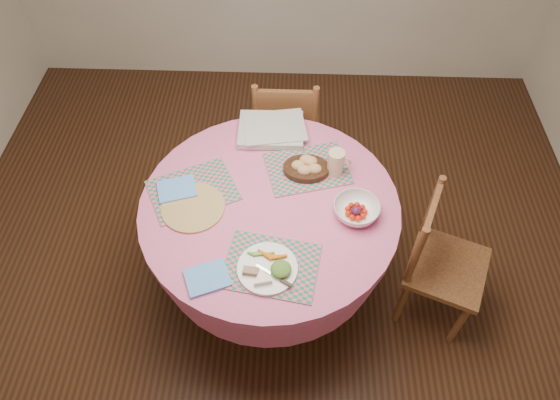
{
  "coord_description": "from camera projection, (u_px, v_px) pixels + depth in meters",
  "views": [
    {
      "loc": [
        0.1,
        -1.46,
        2.6
      ],
      "look_at": [
        0.05,
        0.0,
        0.78
      ],
      "focal_mm": 32.0,
      "sensor_mm": 36.0,
      "label": 1
    }
  ],
  "objects": [
    {
      "name": "ground",
      "position": [
        272.0,
        282.0,
        2.94
      ],
      "size": [
        4.0,
        4.0,
        0.0
      ],
      "primitive_type": "plane",
      "color": "#331C0F",
      "rests_on": "ground"
    },
    {
      "name": "chair_back",
      "position": [
        286.0,
        129.0,
        3.1
      ],
      "size": [
        0.41,
        0.39,
        0.88
      ],
      "rotation": [
        0.0,
        0.0,
        3.14
      ],
      "color": "brown",
      "rests_on": "ground"
    },
    {
      "name": "napkin_near",
      "position": [
        207.0,
        278.0,
        2.1
      ],
      "size": [
        0.22,
        0.2,
        0.01
      ],
      "primitive_type": "cube",
      "rotation": [
        0.0,
        0.0,
        0.39
      ],
      "color": "#5B99EC",
      "rests_on": "dining_table"
    },
    {
      "name": "room_envelope",
      "position": [
        265.0,
        18.0,
        1.61
      ],
      "size": [
        4.01,
        4.01,
        2.71
      ],
      "color": "silver",
      "rests_on": "ground"
    },
    {
      "name": "dinner_plate",
      "position": [
        269.0,
        268.0,
        2.11
      ],
      "size": [
        0.26,
        0.26,
        0.05
      ],
      "rotation": [
        0.0,
        0.0,
        -0.12
      ],
      "color": "white",
      "rests_on": "placemat_front"
    },
    {
      "name": "newspaper_stack",
      "position": [
        272.0,
        129.0,
        2.64
      ],
      "size": [
        0.37,
        0.3,
        0.04
      ],
      "rotation": [
        0.0,
        0.0,
        0.01
      ],
      "color": "silver",
      "rests_on": "dining_table"
    },
    {
      "name": "chair_right",
      "position": [
        439.0,
        260.0,
        2.52
      ],
      "size": [
        0.5,
        0.51,
        0.85
      ],
      "rotation": [
        0.0,
        0.0,
        1.19
      ],
      "color": "brown",
      "rests_on": "ground"
    },
    {
      "name": "placemat_front",
      "position": [
        271.0,
        266.0,
        2.14
      ],
      "size": [
        0.44,
        0.36,
        0.01
      ],
      "primitive_type": "cube",
      "rotation": [
        0.0,
        0.0,
        -0.17
      ],
      "color": "#15795F",
      "rests_on": "dining_table"
    },
    {
      "name": "placemat_back",
      "position": [
        307.0,
        168.0,
        2.5
      ],
      "size": [
        0.46,
        0.39,
        0.01
      ],
      "primitive_type": "cube",
      "rotation": [
        0.0,
        0.0,
        0.26
      ],
      "color": "#15795F",
      "rests_on": "dining_table"
    },
    {
      "name": "napkin_far",
      "position": [
        177.0,
        189.0,
        2.4
      ],
      "size": [
        0.21,
        0.19,
        0.01
      ],
      "primitive_type": "cube",
      "rotation": [
        0.0,
        0.0,
        0.31
      ],
      "color": "#5B99EC",
      "rests_on": "placemat_left"
    },
    {
      "name": "dining_table",
      "position": [
        270.0,
        228.0,
        2.51
      ],
      "size": [
        1.24,
        1.24,
        0.75
      ],
      "color": "#DA6594",
      "rests_on": "ground"
    },
    {
      "name": "placemat_left",
      "position": [
        193.0,
        190.0,
        2.41
      ],
      "size": [
        0.49,
        0.45,
        0.01
      ],
      "primitive_type": "cube",
      "rotation": [
        0.0,
        0.0,
        0.46
      ],
      "color": "#15795F",
      "rests_on": "dining_table"
    },
    {
      "name": "fruit_bowl",
      "position": [
        356.0,
        210.0,
        2.29
      ],
      "size": [
        0.27,
        0.27,
        0.07
      ],
      "rotation": [
        0.0,
        0.0,
        0.35
      ],
      "color": "white",
      "rests_on": "dining_table"
    },
    {
      "name": "bread_bowl",
      "position": [
        307.0,
        167.0,
        2.46
      ],
      "size": [
        0.23,
        0.23,
        0.08
      ],
      "color": "black",
      "rests_on": "placemat_back"
    },
    {
      "name": "wicker_trivet",
      "position": [
        193.0,
        207.0,
        2.34
      ],
      "size": [
        0.3,
        0.3,
        0.01
      ],
      "primitive_type": "cylinder",
      "color": "#AF854C",
      "rests_on": "dining_table"
    },
    {
      "name": "latte_mug",
      "position": [
        336.0,
        162.0,
        2.43
      ],
      "size": [
        0.12,
        0.08,
        0.14
      ],
      "color": "beige",
      "rests_on": "placemat_back"
    }
  ]
}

